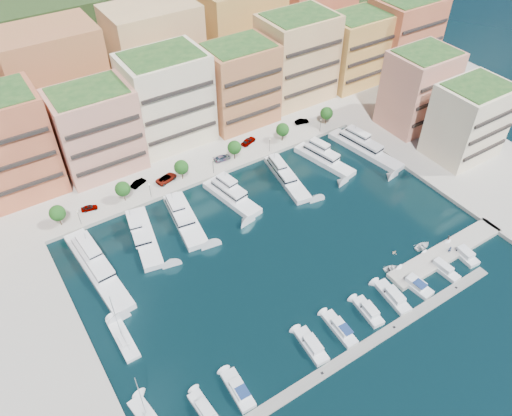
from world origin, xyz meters
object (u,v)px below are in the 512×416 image
at_px(lamppost_1, 150,188).
at_px(tree_5, 327,113).
at_px(cruiser_3, 312,346).
at_px(cruiser_8, 441,268).
at_px(car_1, 138,183).
at_px(cruiser_9, 463,254).
at_px(tree_4, 283,130).
at_px(yacht_5, 323,158).
at_px(cruiser_5, 368,312).
at_px(car_4, 248,141).
at_px(lamppost_3, 270,143).
at_px(yacht_4, 285,176).
at_px(lamppost_4, 321,124).
at_px(tree_1, 123,189).
at_px(yacht_3, 230,195).
at_px(lamppost_0, 78,215).
at_px(cruiser_0, 205,410).
at_px(yacht_1, 143,235).
at_px(tender_0, 391,268).
at_px(sailboat_1, 123,339).
at_px(yacht_2, 183,217).
at_px(tender_1, 394,252).
at_px(yacht_6, 363,147).
at_px(car_0, 89,208).
at_px(tree_0, 57,213).
at_px(tree_2, 181,167).
at_px(cruiser_4, 340,329).
at_px(car_5, 302,121).
at_px(lamppost_2, 213,164).
at_px(car_2, 166,178).
at_px(tree_3, 234,148).
at_px(tender_2, 422,246).
at_px(cruiser_6, 393,297).
at_px(car_3, 222,158).
at_px(person_0, 450,250).
at_px(cruiser_7, 414,284).
at_px(yacht_0, 96,265).
at_px(cruiser_1, 238,390).

bearing_deg(lamppost_1, tree_5, 2.27).
relative_size(cruiser_3, cruiser_8, 0.94).
bearing_deg(car_1, cruiser_9, -164.28).
relative_size(tree_4, yacht_5, 0.29).
xyz_separation_m(cruiser_5, car_4, (10.92, 62.24, 1.31)).
relative_size(lamppost_3, yacht_4, 0.20).
relative_size(lamppost_4, car_4, 0.84).
height_order(tree_1, tree_5, same).
height_order(tree_5, cruiser_8, tree_5).
height_order(tree_5, car_1, tree_5).
xyz_separation_m(yacht_3, car_1, (-17.81, 16.35, 0.52)).
relative_size(lamppost_0, car_1, 0.95).
bearing_deg(lamppost_1, cruiser_0, -105.24).
distance_m(yacht_1, cruiser_8, 67.29).
bearing_deg(tender_0, sailboat_1, 89.73).
relative_size(yacht_2, tender_1, 14.89).
relative_size(lamppost_0, yacht_6, 0.17).
height_order(cruiser_0, car_0, car_0).
height_order(cruiser_8, car_4, car_4).
xyz_separation_m(tree_5, tender_1, (-19.71, -49.09, -4.39)).
xyz_separation_m(tree_0, tree_2, (32.00, 0.00, 0.00)).
height_order(lamppost_4, tender_0, lamppost_4).
xyz_separation_m(cruiser_4, car_5, (37.54, 62.32, 1.13)).
bearing_deg(lamppost_2, car_2, 162.56).
bearing_deg(sailboat_1, car_1, 63.03).
bearing_deg(tree_0, car_0, 11.04).
xyz_separation_m(tree_3, tender_2, (18.98, -51.26, -4.31)).
distance_m(yacht_3, cruiser_8, 52.61).
relative_size(lamppost_1, cruiser_6, 0.46).
bearing_deg(cruiser_5, lamppost_2, 94.28).
height_order(yacht_1, tender_1, yacht_1).
xyz_separation_m(lamppost_1, tender_2, (44.98, -48.96, -3.40)).
xyz_separation_m(tree_2, yacht_5, (36.38, -13.11, -3.53)).
distance_m(yacht_5, yacht_6, 12.89).
height_order(car_1, car_3, car_1).
distance_m(car_1, person_0, 77.23).
bearing_deg(cruiser_9, lamppost_2, 120.37).
height_order(cruiser_0, cruiser_7, cruiser_7).
relative_size(lamppost_0, cruiser_8, 0.47).
bearing_deg(yacht_0, yacht_1, 14.45).
relative_size(tree_4, car_3, 1.15).
distance_m(cruiser_5, tender_1, 18.46).
xyz_separation_m(lamppost_2, cruiser_4, (-3.31, -55.82, -3.26)).
bearing_deg(cruiser_3, lamppost_4, 50.35).
distance_m(lamppost_0, cruiser_8, 83.04).
distance_m(cruiser_1, person_0, 56.56).
bearing_deg(lamppost_3, tree_2, 174.94).
distance_m(lamppost_0, lamppost_2, 36.00).
height_order(tree_3, tender_0, tree_3).
distance_m(lamppost_3, person_0, 55.17).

